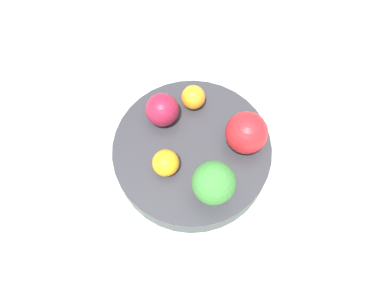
# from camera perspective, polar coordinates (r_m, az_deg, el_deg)

# --- Properties ---
(ground_plane) EXTENTS (6.00, 6.00, 0.00)m
(ground_plane) POSITION_cam_1_polar(r_m,az_deg,el_deg) (0.57, 0.00, -2.91)
(ground_plane) COLOR gray
(table_surface) EXTENTS (1.20, 1.20, 0.02)m
(table_surface) POSITION_cam_1_polar(r_m,az_deg,el_deg) (0.57, 0.00, -2.53)
(table_surface) COLOR #B2C6B2
(table_surface) RESTS_ON ground_plane
(bowl) EXTENTS (0.22, 0.22, 0.04)m
(bowl) POSITION_cam_1_polar(r_m,az_deg,el_deg) (0.54, 0.00, -1.33)
(bowl) COLOR #2D2D33
(bowl) RESTS_ON table_surface
(broccoli) EXTENTS (0.05, 0.05, 0.07)m
(broccoli) POSITION_cam_1_polar(r_m,az_deg,el_deg) (0.46, 3.33, -6.00)
(broccoli) COLOR #8CB76B
(broccoli) RESTS_ON bowl
(apple_red) EXTENTS (0.05, 0.05, 0.05)m
(apple_red) POSITION_cam_1_polar(r_m,az_deg,el_deg) (0.52, -4.57, 5.21)
(apple_red) COLOR maroon
(apple_red) RESTS_ON bowl
(apple_green) EXTENTS (0.06, 0.06, 0.06)m
(apple_green) POSITION_cam_1_polar(r_m,az_deg,el_deg) (0.50, 8.30, 1.70)
(apple_green) COLOR red
(apple_green) RESTS_ON bowl
(orange_front) EXTENTS (0.04, 0.04, 0.04)m
(orange_front) POSITION_cam_1_polar(r_m,az_deg,el_deg) (0.49, -4.03, -2.89)
(orange_front) COLOR orange
(orange_front) RESTS_ON bowl
(orange_back) EXTENTS (0.03, 0.03, 0.03)m
(orange_back) POSITION_cam_1_polar(r_m,az_deg,el_deg) (0.54, 0.20, 7.13)
(orange_back) COLOR orange
(orange_back) RESTS_ON bowl
(napkin) EXTENTS (0.14, 0.16, 0.01)m
(napkin) POSITION_cam_1_polar(r_m,az_deg,el_deg) (0.66, 9.03, 13.87)
(napkin) COLOR beige
(napkin) RESTS_ON table_surface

